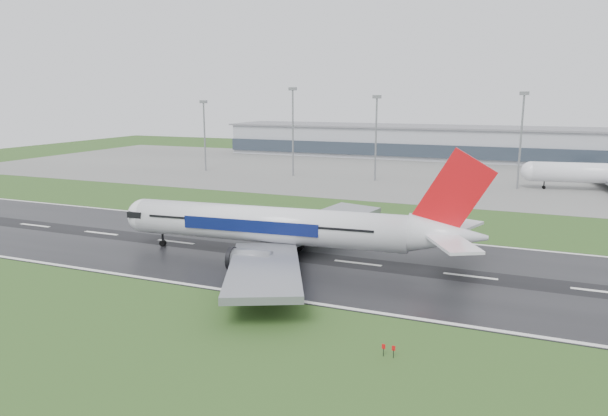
% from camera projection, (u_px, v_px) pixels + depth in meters
% --- Properties ---
extents(ground, '(520.00, 520.00, 0.00)m').
position_uv_depth(ground, '(358.00, 264.00, 101.55)').
color(ground, '#27481A').
rests_on(ground, ground).
extents(runway, '(400.00, 45.00, 0.10)m').
position_uv_depth(runway, '(358.00, 263.00, 101.54)').
color(runway, black).
rests_on(runway, ground).
extents(apron, '(400.00, 130.00, 0.08)m').
position_uv_depth(apron, '(450.00, 175.00, 214.96)').
color(apron, slate).
rests_on(apron, ground).
extents(terminal, '(240.00, 36.00, 15.00)m').
position_uv_depth(terminal, '(468.00, 144.00, 267.91)').
color(terminal, '#9598A0').
rests_on(terminal, ground).
extents(main_airliner, '(75.90, 72.85, 20.77)m').
position_uv_depth(main_airliner, '(292.00, 204.00, 102.84)').
color(main_airliner, silver).
rests_on(main_airliner, runway).
extents(floodmast_0, '(0.64, 0.64, 27.45)m').
position_uv_depth(floodmast_0, '(205.00, 137.00, 224.85)').
color(floodmast_0, gray).
rests_on(floodmast_0, ground).
extents(floodmast_1, '(0.64, 0.64, 32.36)m').
position_uv_depth(floodmast_1, '(293.00, 134.00, 209.83)').
color(floodmast_1, gray).
rests_on(floodmast_1, ground).
extents(floodmast_2, '(0.64, 0.64, 29.45)m').
position_uv_depth(floodmast_2, '(376.00, 140.00, 198.08)').
color(floodmast_2, gray).
rests_on(floodmast_2, ground).
extents(floodmast_3, '(0.64, 0.64, 30.56)m').
position_uv_depth(floodmast_3, '(521.00, 143.00, 179.98)').
color(floodmast_3, gray).
rests_on(floodmast_3, ground).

